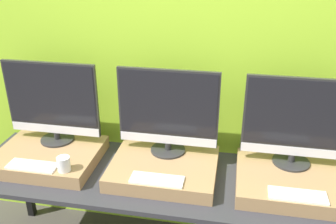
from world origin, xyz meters
name	(u,v)px	position (x,y,z in m)	size (l,w,h in m)	color
wall_back	(175,62)	(0.00, 0.76, 1.30)	(8.00, 0.04, 2.60)	#9ED12D
workbench	(163,184)	(0.00, 0.35, 0.65)	(2.39, 0.69, 0.71)	#2D2D33
wooden_riser_left	(49,156)	(-0.75, 0.37, 0.75)	(0.63, 0.51, 0.08)	#99754C
monitor_left	(52,102)	(-0.75, 0.51, 1.07)	(0.61, 0.22, 0.54)	#282828
keyboard_left	(32,166)	(-0.75, 0.18, 0.80)	(0.30, 0.11, 0.01)	silver
mug	(64,164)	(-0.55, 0.18, 0.83)	(0.08, 0.08, 0.09)	white
wooden_riser_center	(164,168)	(0.00, 0.37, 0.75)	(0.63, 0.51, 0.08)	#99754C
monitor_center	(168,111)	(0.00, 0.51, 1.07)	(0.61, 0.22, 0.54)	#282828
keyboard_center	(157,179)	(0.00, 0.18, 0.80)	(0.30, 0.11, 0.01)	silver
wooden_riser_right	(292,182)	(0.75, 0.37, 0.75)	(0.63, 0.51, 0.08)	#99754C
monitor_right	(298,121)	(0.75, 0.51, 1.07)	(0.61, 0.22, 0.54)	#282828
keyboard_right	(298,195)	(0.75, 0.18, 0.80)	(0.30, 0.11, 0.01)	silver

